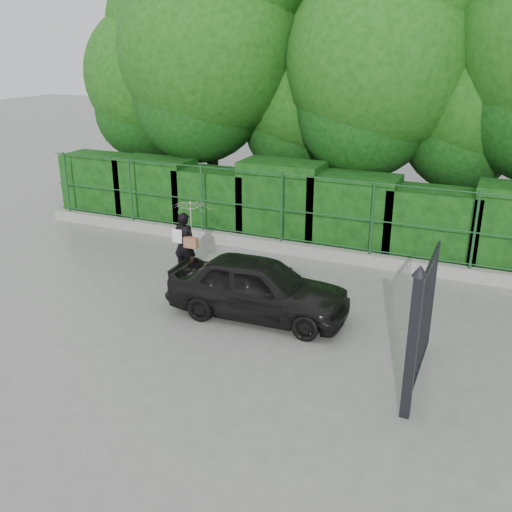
% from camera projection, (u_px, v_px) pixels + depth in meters
% --- Properties ---
extents(ground, '(80.00, 80.00, 0.00)m').
position_uv_depth(ground, '(177.00, 322.00, 11.08)').
color(ground, gray).
extents(kerb, '(14.00, 0.25, 0.30)m').
position_uv_depth(kerb, '(267.00, 245.00, 14.88)').
color(kerb, '#9E9E99').
rests_on(kerb, ground).
extents(fence, '(14.13, 0.06, 1.80)m').
position_uv_depth(fence, '(275.00, 207.00, 14.43)').
color(fence, '#1B4925').
rests_on(fence, kerb).
extents(hedge, '(14.20, 1.20, 2.15)m').
position_uv_depth(hedge, '(284.00, 205.00, 15.42)').
color(hedge, black).
rests_on(hedge, ground).
extents(trees, '(17.10, 6.15, 8.08)m').
position_uv_depth(trees, '(352.00, 61.00, 15.65)').
color(trees, black).
rests_on(trees, ground).
extents(gate, '(0.22, 2.33, 2.36)m').
position_uv_depth(gate, '(418.00, 329.00, 8.29)').
color(gate, black).
rests_on(gate, ground).
extents(woman, '(0.96, 0.98, 1.77)m').
position_uv_depth(woman, '(189.00, 226.00, 12.98)').
color(woman, black).
rests_on(woman, ground).
extents(car, '(3.66, 1.60, 1.23)m').
position_uv_depth(car, '(258.00, 287.00, 11.15)').
color(car, black).
rests_on(car, ground).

